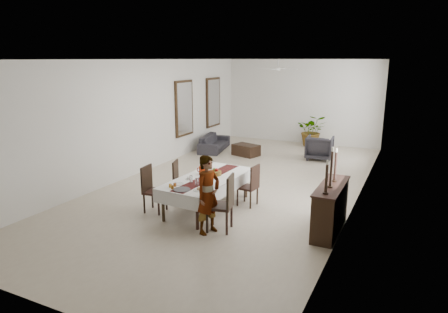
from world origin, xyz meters
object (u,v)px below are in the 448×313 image
sideboard_body (330,209)px  woman (208,195)px  dining_table_top (208,179)px  red_pitcher (202,170)px  sofa (214,143)px

sideboard_body → woman: bearing=-152.7°
dining_table_top → sideboard_body: 2.67m
dining_table_top → woman: (0.60, -1.10, 0.08)m
woman → sideboard_body: woman is taller
red_pitcher → woman: (0.83, -1.26, -0.05)m
woman → sideboard_body: 2.33m
sideboard_body → dining_table_top: bearing=179.0°
dining_table_top → woman: 1.26m
red_pitcher → woman: bearing=-56.6°
red_pitcher → woman: size_ratio=0.12×
dining_table_top → red_pitcher: size_ratio=12.00×
woman → sideboard_body: size_ratio=1.01×
red_pitcher → dining_table_top: bearing=-34.1°
woman → sofa: (-3.14, 6.30, -0.48)m
red_pitcher → sofa: red_pitcher is taller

